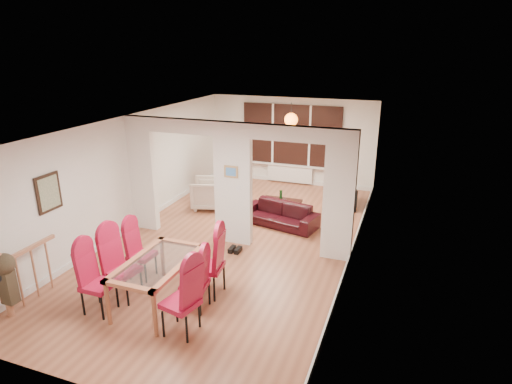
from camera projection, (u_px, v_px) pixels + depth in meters
The scene contains 24 objects.
floor at pixel (234, 241), 9.29m from camera, with size 5.00×9.00×0.01m, color #97583D.
room_walls at pixel (233, 184), 8.87m from camera, with size 5.00×9.00×2.60m, color silver, non-canonical shape.
divider_wall at pixel (233, 184), 8.87m from camera, with size 5.00×0.18×2.60m, color white.
bay_window_blinds at pixel (291, 135), 12.75m from camera, with size 3.00×0.08×1.80m, color black.
radiator at pixel (290, 174), 13.10m from camera, with size 1.40×0.08×0.50m, color white.
pendant_light at pixel (291, 120), 11.43m from camera, with size 0.36×0.36×0.36m, color orange.
stair_newel at pixel (31, 270), 7.00m from camera, with size 0.40×1.20×1.10m, color #A76B4D, non-canonical shape.
wall_poster at pixel (49, 193), 7.45m from camera, with size 0.04×0.52×0.67m, color gray.
pillar_photo at pixel (231, 172), 8.69m from camera, with size 0.30×0.03×0.25m, color #4C8CD8.
dining_table at pixel (159, 282), 6.96m from camera, with size 0.92×1.63×0.77m, color brown, non-canonical shape.
dining_chair_la at pixel (98, 280), 6.68m from camera, with size 0.44×0.44×1.11m, color maroon, non-canonical shape.
dining_chair_lb at pixel (122, 266), 7.04m from camera, with size 0.47×0.47×1.18m, color maroon, non-canonical shape.
dining_chair_lc at pixel (141, 252), 7.69m from camera, with size 0.42×0.42×1.04m, color maroon, non-canonical shape.
dining_chair_ra at pixel (180, 298), 6.17m from camera, with size 0.47×0.47×1.16m, color maroon, non-canonical shape.
dining_chair_rb at pixel (195, 280), 6.77m from camera, with size 0.41×0.41×1.03m, color maroon, non-canonical shape.
dining_chair_rc at pixel (208, 262), 7.16m from camera, with size 0.47×0.47×1.19m, color maroon, non-canonical shape.
sofa at pixel (280, 214), 10.06m from camera, with size 1.80×0.70×0.53m, color black.
armchair at pixel (209, 193), 11.10m from camera, with size 0.86×0.84×0.78m, color #C0B0A3.
person at pixel (227, 165), 11.74m from camera, with size 0.45×0.68×1.86m, color black.
television at pixel (349, 195), 11.27m from camera, with size 0.13×1.02×0.58m, color black.
coffee_table at pixel (281, 204), 11.11m from camera, with size 1.01×0.50×0.23m, color black, non-canonical shape.
bottle at pixel (281, 195), 11.05m from camera, with size 0.07×0.07×0.28m, color #143F19.
bowl at pixel (282, 200), 11.00m from camera, with size 0.23×0.23×0.06m, color black.
shoes at pixel (235, 250), 8.80m from camera, with size 0.23×0.25×0.10m, color black, non-canonical shape.
Camera 1 is at (3.35, -7.76, 4.03)m, focal length 30.00 mm.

